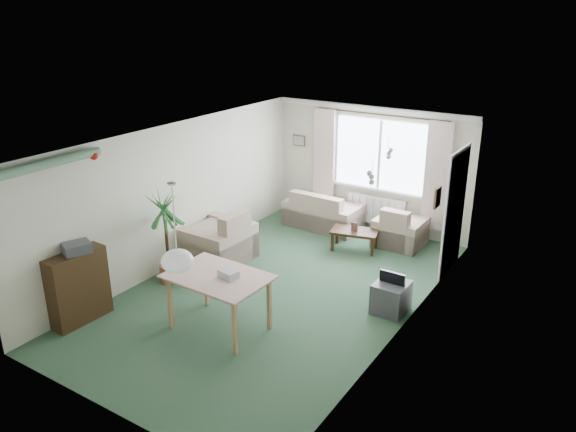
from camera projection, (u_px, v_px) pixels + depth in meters
The scene contains 25 objects.
ground at pixel (278, 291), 8.66m from camera, with size 6.50×6.50×0.00m, color #2C4A32.
window at pixel (380, 155), 10.58m from camera, with size 1.80×0.03×1.30m, color white.
curtain_rod at pixel (381, 115), 10.24m from camera, with size 2.60×0.03×0.03m, color black.
curtain_left at pixel (324, 159), 11.16m from camera, with size 0.45×0.08×2.00m, color beige.
curtain_right at pixel (437, 177), 10.00m from camera, with size 0.45×0.08×2.00m, color beige.
radiator at pixel (376, 210), 10.93m from camera, with size 1.20×0.10×0.55m, color white.
doorway at pixel (455, 213), 9.04m from camera, with size 0.03×0.95×2.00m, color black.
pendant_lamp at pixel (177, 261), 6.22m from camera, with size 0.36×0.36×0.36m, color white.
tinsel_garland at pixel (47, 164), 7.00m from camera, with size 1.60×1.60×0.12m, color #196626.
bauble_cluster_a at pixel (388, 150), 7.93m from camera, with size 0.20×0.20×0.20m, color silver.
bauble_cluster_b at pixel (372, 173), 6.83m from camera, with size 0.20×0.20×0.20m, color silver.
wall_picture_back at pixel (299, 140), 11.47m from camera, with size 0.28×0.03×0.22m, color brown.
wall_picture_right at pixel (438, 197), 8.06m from camera, with size 0.03×0.24×0.30m, color brown.
sofa at pixel (323, 209), 11.06m from camera, with size 1.49×0.79×0.74m, color beige.
armchair_corner at pixel (401, 226), 10.23m from camera, with size 0.84×0.79×0.75m, color #C2A692.
armchair_left at pixel (217, 235), 9.57m from camera, with size 1.04×0.99×0.93m, color beige.
coffee_table at pixel (354, 240), 10.09m from camera, with size 0.82×0.46×0.37m, color black.
photo_frame at pixel (354, 227), 9.97m from camera, with size 0.12×0.02×0.16m, color brown.
bookshelf at pixel (79, 287), 7.69m from camera, with size 0.28×0.84×1.03m, color black.
hifi_box at pixel (77, 248), 7.51m from camera, with size 0.28×0.35×0.14m, color #3E3E44.
houseplant at pixel (166, 237), 8.72m from camera, with size 0.65×0.65×1.53m, color #205D31.
dining_table at pixel (219, 303), 7.55m from camera, with size 1.23×0.82×0.77m, color tan.
gift_box at pixel (229, 274), 7.35m from camera, with size 0.25×0.18×0.12m, color silver.
tv_cube at pixel (391, 297), 8.02m from camera, with size 0.45×0.50×0.45m, color #343438.
pet_bed at pixel (389, 305), 8.16m from camera, with size 0.52×0.52×0.10m, color navy.
Camera 1 is at (4.27, -6.40, 4.14)m, focal length 35.00 mm.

